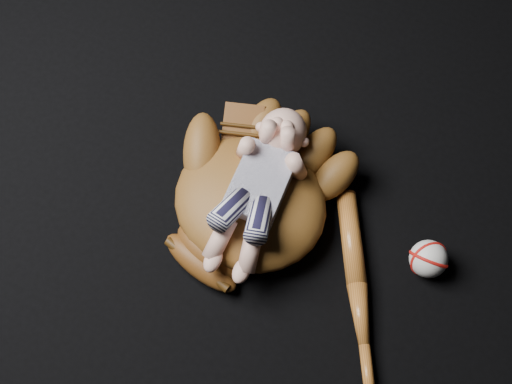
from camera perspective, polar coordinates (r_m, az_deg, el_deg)
baseball_glove at (r=1.33m, az=-0.53°, el=-0.60°), size 0.49×0.54×0.15m
newborn_baby at (r=1.27m, az=-0.08°, el=-0.11°), size 0.21×0.39×0.15m
baseball_bat at (r=1.32m, az=9.09°, el=-9.23°), size 0.27×0.41×0.04m
baseball at (r=1.36m, az=15.08°, el=-5.76°), size 0.10×0.10×0.08m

